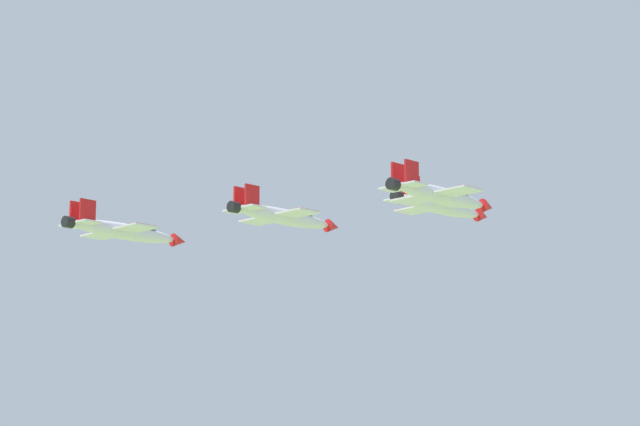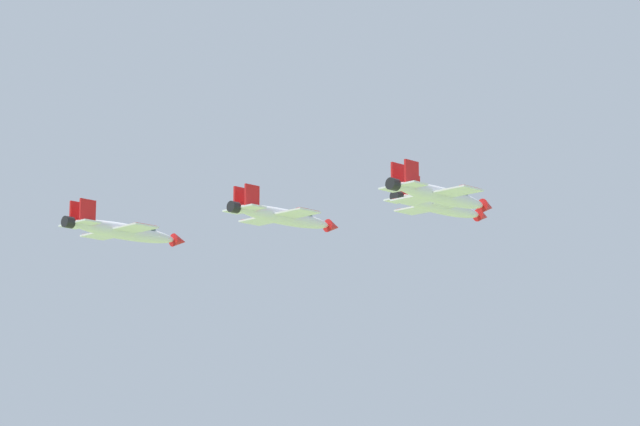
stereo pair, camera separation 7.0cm
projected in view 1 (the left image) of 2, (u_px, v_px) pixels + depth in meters
The scene contains 4 objects.
jet_lead at pixel (440, 206), 170.05m from camera, with size 13.93×13.30×3.58m.
jet_left_wingman at pixel (284, 216), 168.24m from camera, with size 14.09×13.61×3.64m.
jet_right_wingman at pixel (441, 195), 151.65m from camera, with size 13.71×13.04×3.51m.
jet_left_outer at pixel (124, 231), 166.34m from camera, with size 14.16×13.64×3.65m.
Camera 1 is at (185.58, -3.11, 121.74)m, focal length 81.78 mm.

